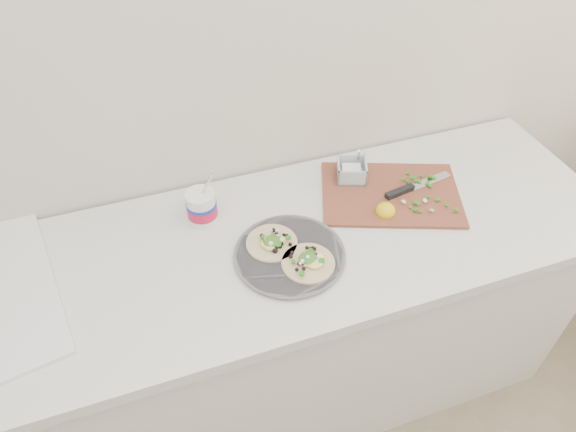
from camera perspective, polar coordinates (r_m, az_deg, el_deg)
name	(u,v)px	position (r m, az deg, el deg)	size (l,w,h in m)	color
counter	(230,339)	(1.84, -6.45, -13.45)	(2.44, 0.66, 0.90)	silver
taco_plate	(290,253)	(1.44, 0.18, -4.10)	(0.32, 0.32, 0.04)	#5A5960
tub	(202,204)	(1.54, -9.50, 1.28)	(0.09, 0.09, 0.20)	white
cutboard	(389,189)	(1.67, 11.14, 2.94)	(0.51, 0.43, 0.07)	brown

